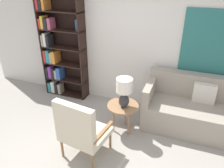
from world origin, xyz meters
TOP-DOWN VIEW (x-y plane):
  - wall_back at (0.03, 2.03)m, footprint 6.40×0.08m
  - bookshelf at (-1.34, 1.85)m, footprint 0.92×0.30m
  - armchair at (-0.01, 0.25)m, footprint 0.69×0.65m
  - couch at (1.56, 1.60)m, footprint 1.89×0.82m
  - side_table at (0.34, 1.06)m, footprint 0.52×0.52m
  - table_lamp at (0.37, 1.02)m, footprint 0.26×0.26m

SIDE VIEW (x-z plane):
  - couch at x=1.56m, z-range -0.11..0.79m
  - side_table at x=0.34m, z-range 0.20..0.71m
  - armchair at x=-0.01m, z-range 0.04..1.02m
  - table_lamp at x=0.37m, z-range 0.57..1.07m
  - bookshelf at x=-1.34m, z-range -0.06..2.09m
  - wall_back at x=0.03m, z-range 0.00..2.70m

